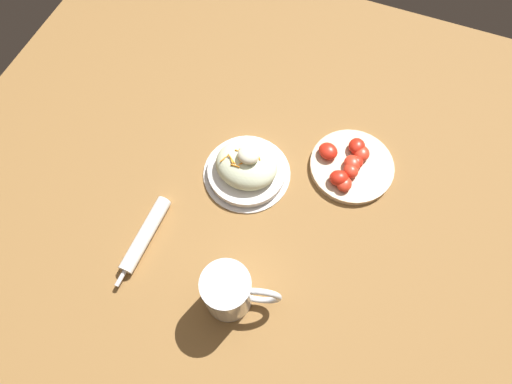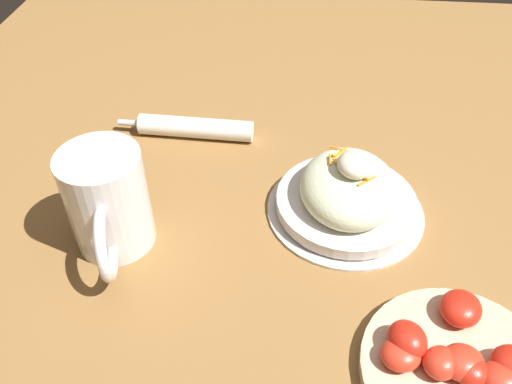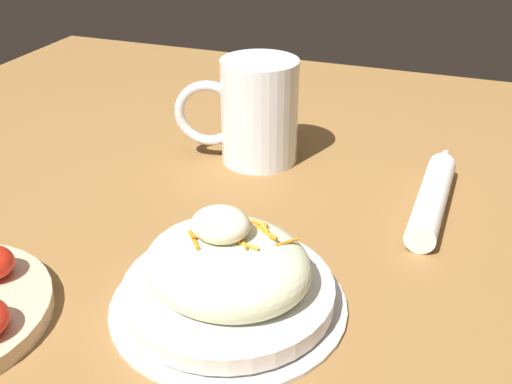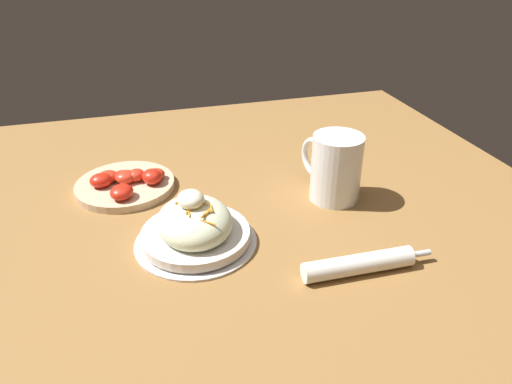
% 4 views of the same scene
% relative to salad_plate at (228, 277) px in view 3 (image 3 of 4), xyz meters
% --- Properties ---
extents(ground_plane, '(1.43, 1.43, 0.00)m').
position_rel_salad_plate_xyz_m(ground_plane, '(0.03, 0.03, -0.03)').
color(ground_plane, olive).
extents(salad_plate, '(0.21, 0.21, 0.10)m').
position_rel_salad_plate_xyz_m(salad_plate, '(0.00, 0.00, 0.00)').
color(salad_plate, silver).
rests_on(salad_plate, ground_plane).
extents(beer_mug, '(0.16, 0.10, 0.13)m').
position_rel_salad_plate_xyz_m(beer_mug, '(-0.08, 0.29, 0.03)').
color(beer_mug, white).
rests_on(beer_mug, ground_plane).
extents(napkin_roll, '(0.04, 0.22, 0.03)m').
position_rel_salad_plate_xyz_m(napkin_roll, '(0.15, 0.24, -0.02)').
color(napkin_roll, white).
rests_on(napkin_roll, ground_plane).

